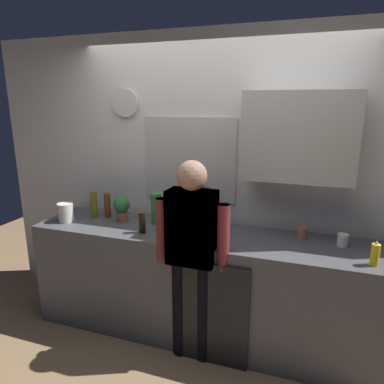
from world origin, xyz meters
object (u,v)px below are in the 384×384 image
bottle_green_wine (168,206)px  bottle_olive_oil (94,204)px  storage_canister (66,212)px  person_guest (192,247)px  cup_terracotta_mug (303,233)px  bottle_clear_soda (156,209)px  dish_soap (375,254)px  cup_yellow_cup (212,242)px  potted_plant (122,207)px  bottle_dark_sauce (142,223)px  bottle_red_vinegar (191,221)px  person_at_sink (192,247)px  coffee_maker (201,208)px  bottle_amber_beer (108,205)px  cup_white_mug (343,240)px

bottle_green_wine → bottle_olive_oil: bearing=-171.8°
storage_canister → person_guest: bearing=-8.5°
cup_terracotta_mug → storage_canister: (-2.05, -0.28, 0.04)m
bottle_clear_soda → dish_soap: bearing=-9.4°
cup_yellow_cup → potted_plant: 0.99m
bottle_green_wine → person_guest: person_guest is taller
cup_terracotta_mug → storage_canister: size_ratio=0.54×
bottle_dark_sauce → person_guest: size_ratio=0.11×
bottle_red_vinegar → potted_plant: size_ratio=0.96×
bottle_clear_soda → bottle_red_vinegar: (0.37, -0.12, -0.03)m
dish_soap → storage_canister: size_ratio=1.06×
cup_yellow_cup → person_at_sink: person_at_sink is taller
dish_soap → person_guest: person_guest is taller
bottle_olive_oil → bottle_clear_soda: bottle_clear_soda is taller
bottle_olive_oil → bottle_dark_sauce: 0.65m
bottle_clear_soda → potted_plant: (-0.33, -0.04, -0.01)m
cup_yellow_cup → storage_canister: (-1.42, 0.13, 0.04)m
bottle_red_vinegar → dish_soap: bottle_red_vinegar is taller
person_at_sink → storage_canister: bearing=163.6°
bottle_red_vinegar → person_at_sink: person_at_sink is taller
bottle_dark_sauce → bottle_clear_soda: 0.25m
bottle_red_vinegar → dish_soap: bearing=-6.8°
bottle_green_wine → cup_terracotta_mug: size_ratio=3.26×
cup_terracotta_mug → dish_soap: dish_soap is taller
bottle_green_wine → dish_soap: 1.68m
bottle_olive_oil → bottle_red_vinegar: (0.99, -0.10, -0.01)m
bottle_clear_soda → person_at_sink: size_ratio=0.17×
potted_plant → bottle_dark_sauce: bearing=-34.3°
potted_plant → bottle_green_wine: bearing=15.1°
coffee_maker → bottle_olive_oil: (-1.01, -0.15, -0.02)m
cup_terracotta_mug → bottle_red_vinegar: bearing=-168.2°
bottle_red_vinegar → person_guest: size_ratio=0.14×
bottle_green_wine → person_guest: 0.64m
cup_yellow_cup → person_at_sink: (-0.14, -0.06, -0.03)m
bottle_amber_beer → bottle_clear_soda: (0.51, -0.02, 0.02)m
bottle_olive_oil → cup_yellow_cup: size_ratio=2.94×
bottle_dark_sauce → cup_terracotta_mug: (1.26, 0.31, -0.04)m
bottle_amber_beer → cup_terracotta_mug: (1.76, 0.04, -0.07)m
bottle_olive_oil → dish_soap: size_ratio=1.39×
bottle_red_vinegar → cup_white_mug: size_ratio=2.32×
cup_white_mug → cup_terracotta_mug: cup_white_mug is taller
cup_yellow_cup → person_at_sink: bearing=-155.8°
coffee_maker → bottle_olive_oil: size_ratio=1.32×
bottle_amber_beer → bottle_clear_soda: 0.51m
dish_soap → person_guest: (-1.24, -0.12, -0.07)m
bottle_dark_sauce → cup_white_mug: 1.58m
storage_canister → bottle_dark_sauce: bearing=-2.4°
coffee_maker → bottle_red_vinegar: bearing=-93.0°
bottle_dark_sauce → bottle_green_wine: bearing=73.6°
cup_terracotta_mug → bottle_olive_oil: bearing=-177.3°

